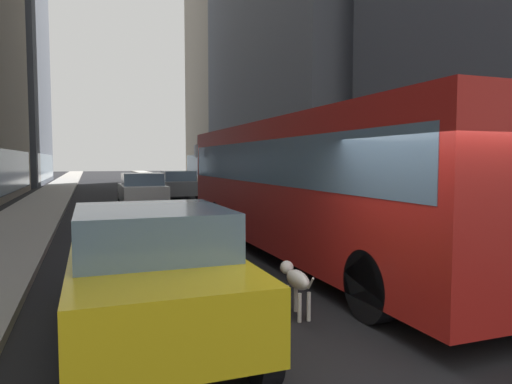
# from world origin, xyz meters

# --- Properties ---
(ground_plane) EXTENTS (120.00, 120.00, 0.00)m
(ground_plane) POSITION_xyz_m (0.00, 35.00, 0.00)
(ground_plane) COLOR black
(sidewalk_left) EXTENTS (2.40, 110.00, 0.15)m
(sidewalk_left) POSITION_xyz_m (-5.70, 35.00, 0.07)
(sidewalk_left) COLOR #9E9991
(sidewalk_left) RESTS_ON ground
(sidewalk_right) EXTENTS (2.40, 110.00, 0.15)m
(sidewalk_right) POSITION_xyz_m (5.70, 35.00, 0.07)
(sidewalk_right) COLOR #ADA89E
(sidewalk_right) RESTS_ON ground
(transit_bus) EXTENTS (2.78, 11.53, 3.05)m
(transit_bus) POSITION_xyz_m (1.20, 4.83, 1.78)
(transit_bus) COLOR red
(transit_bus) RESTS_ON ground
(car_white_van) EXTENTS (1.90, 4.48, 1.62)m
(car_white_van) POSITION_xyz_m (-1.20, 17.28, 0.82)
(car_white_van) COLOR silver
(car_white_van) RESTS_ON ground
(car_yellow_taxi) EXTENTS (1.92, 4.58, 1.62)m
(car_yellow_taxi) POSITION_xyz_m (-2.80, 1.36, 0.83)
(car_yellow_taxi) COLOR yellow
(car_yellow_taxi) RESTS_ON ground
(car_grey_wagon) EXTENTS (1.87, 4.03, 1.62)m
(car_grey_wagon) POSITION_xyz_m (1.20, 21.24, 0.82)
(car_grey_wagon) COLOR slate
(car_grey_wagon) RESTS_ON ground
(dalmatian_dog) EXTENTS (0.22, 0.96, 0.72)m
(dalmatian_dog) POSITION_xyz_m (-0.79, 1.27, 0.51)
(dalmatian_dog) COLOR white
(dalmatian_dog) RESTS_ON ground
(pedestrian_with_handbag) EXTENTS (0.45, 0.34, 1.69)m
(pedestrian_with_handbag) POSITION_xyz_m (5.35, 8.50, 1.01)
(pedestrian_with_handbag) COLOR #1E1E2D
(pedestrian_with_handbag) RESTS_ON sidewalk_right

